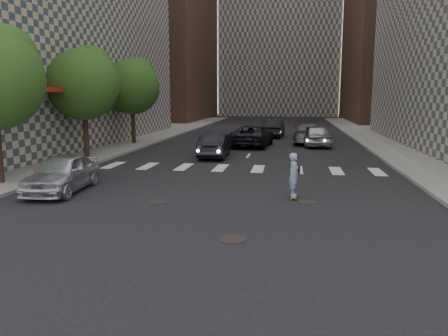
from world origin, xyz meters
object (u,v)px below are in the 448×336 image
object	(u,v)px
tree_b	(85,81)
traffic_car_a	(215,145)
skateboarder	(294,175)
traffic_car_e	(274,128)
tree_c	(133,84)
traffic_car_c	(252,136)
traffic_car_b	(310,133)
traffic_car_d	(315,135)
silver_sedan	(62,173)

from	to	relation	value
tree_b	traffic_car_a	distance (m)	8.62
skateboarder	traffic_car_e	distance (m)	24.48
tree_c	traffic_car_e	bearing A→B (deg)	36.87
skateboarder	traffic_car_c	size ratio (longest dim) A/B	0.30
tree_c	traffic_car_c	size ratio (longest dim) A/B	1.15
traffic_car_b	traffic_car_e	size ratio (longest dim) A/B	1.14
skateboarder	traffic_car_e	xyz separation A→B (m)	(-1.77, 24.42, -0.09)
tree_c	traffic_car_b	bearing A→B (deg)	11.50
skateboarder	traffic_car_e	size ratio (longest dim) A/B	0.35
traffic_car_c	traffic_car_d	world-z (taller)	traffic_car_d
silver_sedan	traffic_car_c	world-z (taller)	traffic_car_c
tree_b	traffic_car_e	world-z (taller)	tree_b
traffic_car_a	traffic_car_d	world-z (taller)	traffic_car_d
tree_c	silver_sedan	distance (m)	17.51
tree_b	traffic_car_c	distance (m)	12.83
silver_sedan	traffic_car_b	distance (m)	22.15
skateboarder	silver_sedan	size ratio (longest dim) A/B	0.38
tree_b	traffic_car_b	size ratio (longest dim) A/B	1.18
traffic_car_b	traffic_car_c	bearing A→B (deg)	39.14
traffic_car_d	traffic_car_e	xyz separation A→B (m)	(-3.37, 7.01, -0.02)
traffic_car_c	tree_c	bearing A→B (deg)	6.25
traffic_car_e	traffic_car_c	bearing A→B (deg)	84.69
silver_sedan	traffic_car_b	bearing A→B (deg)	57.60
traffic_car_d	silver_sedan	bearing A→B (deg)	50.90
traffic_car_c	traffic_car_a	bearing A→B (deg)	80.07
tree_c	traffic_car_d	size ratio (longest dim) A/B	1.36
tree_c	skateboarder	bearing A→B (deg)	-53.43
traffic_car_a	traffic_car_e	bearing A→B (deg)	-104.11
tree_b	traffic_car_d	distance (m)	16.90
tree_b	skateboarder	size ratio (longest dim) A/B	3.87
traffic_car_a	traffic_car_e	world-z (taller)	traffic_car_e
tree_b	traffic_car_d	xyz separation A→B (m)	(13.87, 8.86, -3.82)
tree_c	silver_sedan	world-z (taller)	tree_c
traffic_car_b	traffic_car_c	xyz separation A→B (m)	(-4.38, -2.70, -0.01)
traffic_car_c	silver_sedan	bearing A→B (deg)	76.07
tree_b	traffic_car_e	distance (m)	19.42
traffic_car_a	traffic_car_e	distance (m)	14.34
silver_sedan	traffic_car_a	size ratio (longest dim) A/B	0.99
tree_b	silver_sedan	distance (m)	10.10
tree_b	tree_c	xyz separation A→B (m)	(0.00, 8.00, 0.00)
tree_b	traffic_car_e	bearing A→B (deg)	56.52
skateboarder	silver_sedan	world-z (taller)	skateboarder
tree_b	traffic_car_a	bearing A→B (deg)	14.03
silver_sedan	traffic_car_d	world-z (taller)	traffic_car_d
tree_c	skateboarder	world-z (taller)	tree_c
skateboarder	traffic_car_e	world-z (taller)	skateboarder
traffic_car_a	traffic_car_e	size ratio (longest dim) A/B	0.92
traffic_car_b	traffic_car_a	bearing A→B (deg)	62.98
traffic_car_a	traffic_car_c	xyz separation A→B (m)	(1.75, 6.21, 0.06)
skateboarder	tree_c	bearing A→B (deg)	127.63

